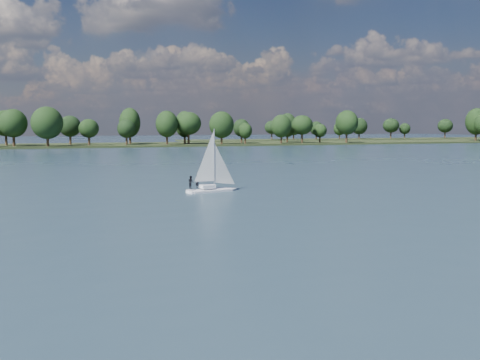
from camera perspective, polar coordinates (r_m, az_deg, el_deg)
name	(u,v)px	position (r m, az deg, el deg)	size (l,w,h in m)	color
ground	(124,165)	(111.95, -12.27, 1.53)	(700.00, 700.00, 0.00)	#233342
far_shore	(88,146)	(223.36, -15.95, 3.49)	(660.00, 40.00, 1.50)	black
far_shore_back	(365,140)	(322.01, 13.22, 4.19)	(220.00, 30.00, 1.40)	black
sailboat	(210,174)	(65.19, -3.25, 0.68)	(6.37, 3.14, 8.07)	white
treeline	(75,126)	(218.70, -17.21, 5.53)	(561.96, 74.09, 18.63)	black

